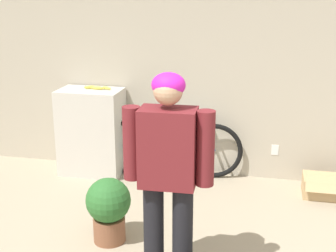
{
  "coord_description": "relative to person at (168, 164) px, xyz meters",
  "views": [
    {
      "loc": [
        0.44,
        -2.18,
        2.14
      ],
      "look_at": [
        -0.23,
        0.85,
        1.2
      ],
      "focal_mm": 50.0,
      "sensor_mm": 36.0,
      "label": 1
    }
  ],
  "objects": [
    {
      "name": "potted_plant",
      "position": [
        -0.61,
        0.4,
        -0.6
      ],
      "size": [
        0.39,
        0.39,
        0.58
      ],
      "color": "brown",
      "rests_on": "ground_plane"
    },
    {
      "name": "person",
      "position": [
        0.0,
        0.0,
        0.0
      ],
      "size": [
        0.66,
        0.26,
        1.58
      ],
      "rotation": [
        0.0,
        0.0,
        0.03
      ],
      "color": "black",
      "rests_on": "ground_plane"
    },
    {
      "name": "side_shelf",
      "position": [
        -1.32,
        1.86,
        -0.42
      ],
      "size": [
        0.72,
        0.46,
        1.0
      ],
      "color": "beige",
      "rests_on": "ground_plane"
    },
    {
      "name": "wall_back",
      "position": [
        0.23,
        2.13,
        0.38
      ],
      "size": [
        8.0,
        0.07,
        2.6
      ],
      "color": "#B7AD99",
      "rests_on": "ground_plane"
    },
    {
      "name": "bicycle",
      "position": [
        -0.42,
        1.94,
        -0.57
      ],
      "size": [
        1.68,
        0.46,
        0.72
      ],
      "rotation": [
        0.0,
        0.0,
        0.1
      ],
      "color": "black",
      "rests_on": "ground_plane"
    },
    {
      "name": "banana",
      "position": [
        -1.24,
        1.9,
        0.1
      ],
      "size": [
        0.34,
        0.09,
        0.04
      ],
      "color": "#EAD64C",
      "rests_on": "side_shelf"
    },
    {
      "name": "cardboard_box",
      "position": [
        1.33,
        1.75,
        -0.81
      ],
      "size": [
        0.49,
        0.4,
        0.27
      ],
      "color": "tan",
      "rests_on": "ground_plane"
    }
  ]
}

